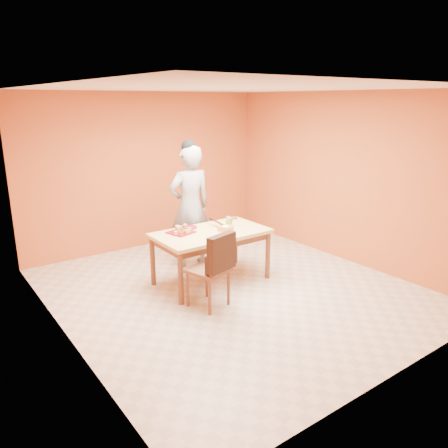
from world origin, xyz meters
TOP-DOWN VIEW (x-y plane):
  - floor at (0.00, 0.00)m, footprint 5.00×5.00m
  - ceiling at (0.00, 0.00)m, footprint 5.00×5.00m
  - wall_back at (0.00, 2.50)m, footprint 4.50×0.00m
  - wall_left at (-2.25, 0.00)m, footprint 0.00×5.00m
  - wall_right at (2.25, 0.00)m, footprint 0.00×5.00m
  - dining_table at (-0.07, 0.41)m, footprint 1.60×0.90m
  - dining_chair at (-0.54, -0.24)m, footprint 0.57×0.64m
  - pastry_pile at (-0.44, 0.60)m, footprint 0.28×0.28m
  - person at (0.06, 1.17)m, footprint 0.73×0.51m
  - pastry_platter at (-0.44, 0.60)m, footprint 0.39×0.39m
  - red_dinner_plate at (-0.22, 0.75)m, footprint 0.29×0.29m
  - white_cake_plate at (0.12, 0.32)m, footprint 0.28×0.28m
  - sponge_cake at (0.12, 0.32)m, footprint 0.31×0.31m
  - cake_server at (0.13, 0.50)m, footprint 0.10×0.28m
  - egg_ornament at (0.33, 0.50)m, footprint 0.11×0.09m
  - magenta_glass at (0.40, 0.64)m, footprint 0.09×0.09m
  - checker_tin at (0.61, 0.76)m, footprint 0.11×0.11m

SIDE VIEW (x-z plane):
  - floor at x=0.00m, z-range 0.00..0.00m
  - dining_chair at x=-0.54m, z-range 0.02..1.02m
  - dining_table at x=-0.07m, z-range 0.29..1.05m
  - white_cake_plate at x=0.12m, z-range 0.76..0.77m
  - red_dinner_plate at x=-0.22m, z-range 0.76..0.77m
  - pastry_platter at x=-0.44m, z-range 0.76..0.78m
  - checker_tin at x=0.61m, z-range 0.76..0.79m
  - sponge_cake at x=0.12m, z-range 0.77..0.83m
  - magenta_glass at x=0.40m, z-range 0.76..0.86m
  - pastry_pile at x=-0.44m, z-range 0.78..0.87m
  - egg_ornament at x=0.33m, z-range 0.76..0.90m
  - cake_server at x=0.13m, z-range 0.83..0.84m
  - person at x=0.06m, z-range 0.00..1.91m
  - wall_back at x=0.00m, z-range -0.90..3.60m
  - wall_left at x=-2.25m, z-range -1.15..3.85m
  - wall_right at x=2.25m, z-range -1.15..3.85m
  - ceiling at x=0.00m, z-range 2.70..2.70m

